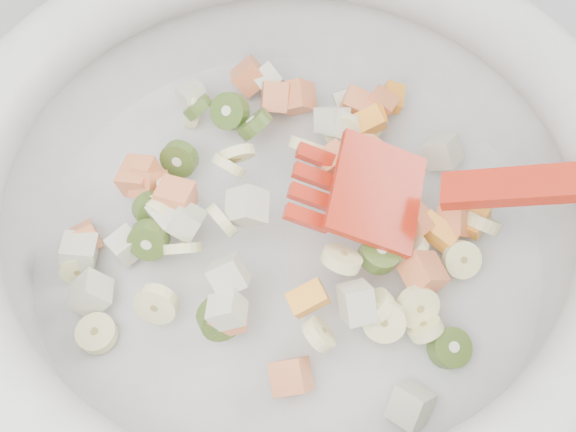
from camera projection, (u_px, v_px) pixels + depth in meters
name	position (u px, v px, depth m)	size (l,w,h in m)	color
counter	(266.00, 430.00, 0.89)	(2.00, 0.60, 0.90)	#9A9A9F
mixing_bowl	(289.00, 201.00, 0.46)	(0.49, 0.44, 0.17)	beige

